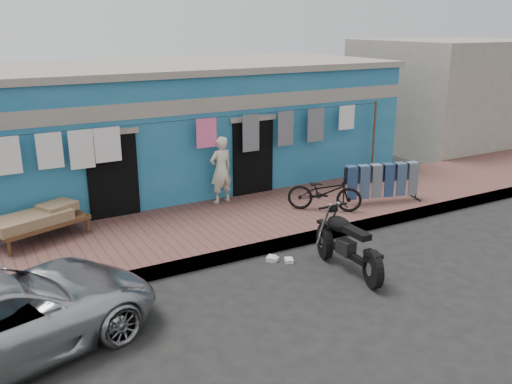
% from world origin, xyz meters
% --- Properties ---
extents(ground, '(80.00, 80.00, 0.00)m').
position_xyz_m(ground, '(0.00, 0.00, 0.00)').
color(ground, black).
rests_on(ground, ground).
extents(sidewalk, '(28.00, 3.00, 0.25)m').
position_xyz_m(sidewalk, '(0.00, 3.00, 0.12)').
color(sidewalk, brown).
rests_on(sidewalk, ground).
extents(curb, '(28.00, 0.10, 0.25)m').
position_xyz_m(curb, '(0.00, 1.55, 0.12)').
color(curb, gray).
rests_on(curb, ground).
extents(building, '(12.20, 5.20, 3.36)m').
position_xyz_m(building, '(-0.00, 6.99, 1.69)').
color(building, '#1E658D').
rests_on(building, ground).
extents(neighbor_right, '(6.00, 5.00, 3.80)m').
position_xyz_m(neighbor_right, '(11.00, 7.00, 1.90)').
color(neighbor_right, '#9E9384').
rests_on(neighbor_right, ground).
extents(clothesline, '(10.06, 0.06, 2.10)m').
position_xyz_m(clothesline, '(-0.34, 4.25, 1.81)').
color(clothesline, brown).
rests_on(clothesline, sidewalk).
extents(car, '(4.73, 3.14, 1.22)m').
position_xyz_m(car, '(-4.87, 0.29, 0.61)').
color(car, '#BABABF').
rests_on(car, ground).
extents(seated_person, '(0.62, 0.46, 1.61)m').
position_xyz_m(seated_person, '(0.29, 4.20, 1.05)').
color(seated_person, beige).
rests_on(seated_person, sidewalk).
extents(bicycle, '(1.67, 1.51, 1.08)m').
position_xyz_m(bicycle, '(2.08, 2.51, 0.79)').
color(bicycle, black).
rests_on(bicycle, sidewalk).
extents(motorcycle, '(0.64, 1.78, 1.14)m').
position_xyz_m(motorcycle, '(0.86, 0.12, 0.57)').
color(motorcycle, black).
rests_on(motorcycle, ground).
extents(charpoy, '(2.38, 2.00, 0.62)m').
position_xyz_m(charpoy, '(-3.84, 3.84, 0.56)').
color(charpoy, brown).
rests_on(charpoy, sidewalk).
extents(jeans_rack, '(2.21, 1.40, 0.96)m').
position_xyz_m(jeans_rack, '(3.64, 2.36, 0.73)').
color(jeans_rack, black).
rests_on(jeans_rack, sidewalk).
extents(litter_a, '(0.25, 0.25, 0.09)m').
position_xyz_m(litter_a, '(-0.11, 1.20, 0.04)').
color(litter_a, silver).
rests_on(litter_a, ground).
extents(litter_b, '(0.19, 0.18, 0.08)m').
position_xyz_m(litter_b, '(-0.07, 1.14, 0.04)').
color(litter_b, silver).
rests_on(litter_b, ground).
extents(litter_c, '(0.21, 0.23, 0.07)m').
position_xyz_m(litter_c, '(0.14, 0.97, 0.04)').
color(litter_c, silver).
rests_on(litter_c, ground).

